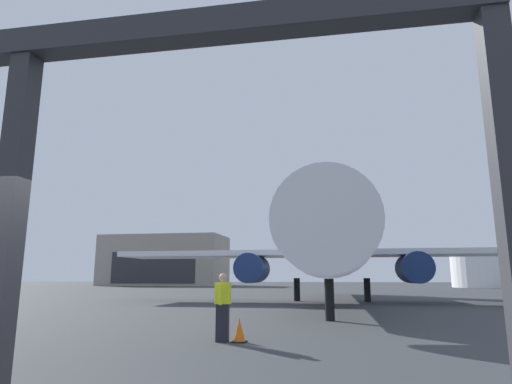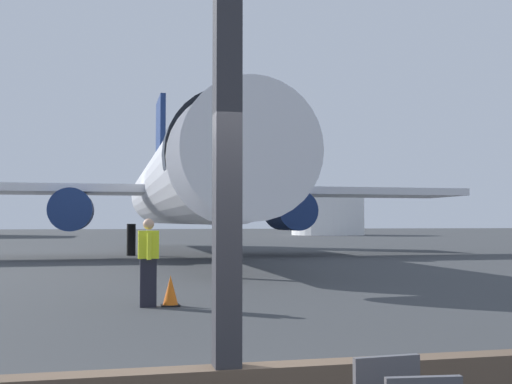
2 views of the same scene
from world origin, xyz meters
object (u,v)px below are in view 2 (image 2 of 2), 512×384
airplane (183,185)px  traffic_cone (171,292)px  fuel_storage_tank (328,215)px  ground_crew_worker (148,261)px

airplane → traffic_cone: (-2.25, -18.30, -3.21)m
traffic_cone → fuel_storage_tank: fuel_storage_tank is taller
airplane → ground_crew_worker: size_ratio=18.61×
airplane → traffic_cone: airplane is taller
traffic_cone → fuel_storage_tank: (26.17, 65.31, 2.22)m
airplane → traffic_cone: 18.71m
airplane → ground_crew_worker: airplane is taller
fuel_storage_tank → traffic_cone: bearing=-111.8°
traffic_cone → ground_crew_worker: bearing=-175.7°
traffic_cone → airplane: bearing=83.0°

